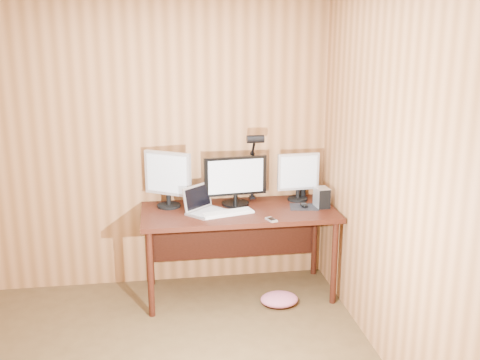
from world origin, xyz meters
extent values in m
plane|color=#AF703F|center=(0.00, 2.00, 1.25)|extent=(4.00, 0.00, 4.00)
plane|color=#AF703F|center=(1.75, 0.00, 1.25)|extent=(0.00, 4.00, 4.00)
cube|color=#33130A|center=(0.93, 1.63, 0.73)|extent=(1.60, 0.70, 0.04)
cube|color=#33130A|center=(0.93, 1.95, 0.45)|extent=(1.48, 0.02, 0.51)
cylinder|color=#33130A|center=(0.19, 1.34, 0.35)|extent=(0.05, 0.05, 0.71)
cylinder|color=#33130A|center=(0.19, 1.92, 0.35)|extent=(0.05, 0.05, 0.71)
cylinder|color=#33130A|center=(1.67, 1.34, 0.35)|extent=(0.05, 0.05, 0.71)
cylinder|color=#33130A|center=(1.67, 1.92, 0.35)|extent=(0.05, 0.05, 0.71)
cylinder|color=black|center=(0.92, 1.78, 0.76)|extent=(0.23, 0.23, 0.02)
cylinder|color=black|center=(0.92, 1.78, 0.80)|extent=(0.04, 0.04, 0.07)
cube|color=black|center=(0.92, 1.78, 1.00)|extent=(0.54, 0.09, 0.33)
cube|color=silver|center=(0.92, 1.76, 1.00)|extent=(0.47, 0.05, 0.28)
cylinder|color=black|center=(0.36, 1.81, 0.76)|extent=(0.20, 0.20, 0.02)
cylinder|color=black|center=(0.36, 1.81, 0.81)|extent=(0.04, 0.04, 0.09)
cube|color=silver|center=(0.36, 1.81, 1.04)|extent=(0.38, 0.25, 0.36)
cube|color=silver|center=(0.35, 1.79, 1.04)|extent=(0.32, 0.20, 0.31)
cylinder|color=black|center=(1.48, 1.83, 0.76)|extent=(0.17, 0.17, 0.02)
cylinder|color=black|center=(1.48, 1.83, 0.81)|extent=(0.03, 0.03, 0.08)
cube|color=silver|center=(1.48, 1.83, 1.01)|extent=(0.37, 0.06, 0.32)
cube|color=silver|center=(1.48, 1.81, 1.01)|extent=(0.32, 0.03, 0.27)
cube|color=silver|center=(0.66, 1.59, 0.76)|extent=(0.37, 0.36, 0.02)
cube|color=silver|center=(0.59, 1.66, 0.87)|extent=(0.26, 0.24, 0.20)
cube|color=black|center=(0.59, 1.66, 0.87)|extent=(0.22, 0.20, 0.17)
cube|color=#B2B2B7|center=(0.66, 1.59, 0.77)|extent=(0.28, 0.27, 0.00)
cube|color=white|center=(0.82, 1.54, 0.76)|extent=(0.45, 0.24, 0.02)
cube|color=white|center=(0.82, 1.54, 0.77)|extent=(0.41, 0.21, 0.00)
cube|color=black|center=(1.48, 1.62, 0.75)|extent=(0.27, 0.23, 0.00)
ellipsoid|color=black|center=(1.48, 1.62, 0.77)|extent=(0.08, 0.12, 0.04)
cube|color=silver|center=(1.63, 1.61, 0.83)|extent=(0.11, 0.15, 0.17)
cube|color=black|center=(1.63, 1.54, 0.83)|extent=(0.10, 0.01, 0.16)
cube|color=silver|center=(1.14, 1.33, 0.76)|extent=(0.09, 0.12, 0.01)
cube|color=black|center=(1.14, 1.33, 0.76)|extent=(0.06, 0.08, 0.00)
cylinder|color=black|center=(1.54, 1.89, 0.81)|extent=(0.05, 0.05, 0.13)
cube|color=black|center=(1.09, 1.94, 0.74)|extent=(0.05, 0.06, 0.06)
cylinder|color=black|center=(1.09, 1.94, 0.95)|extent=(0.03, 0.03, 0.41)
sphere|color=black|center=(1.09, 1.94, 1.16)|extent=(0.04, 0.04, 0.04)
cylinder|color=black|center=(1.09, 1.88, 1.23)|extent=(0.02, 0.14, 0.17)
cylinder|color=black|center=(1.09, 1.79, 1.31)|extent=(0.14, 0.07, 0.07)
camera|label=1|loc=(0.28, -2.73, 2.19)|focal=42.00mm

